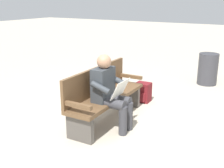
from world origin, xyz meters
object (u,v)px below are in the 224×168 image
(backpack, at_px, (143,92))
(person_seated, at_px, (109,90))
(trash_bin, at_px, (208,69))
(bench_near, at_px, (104,94))

(backpack, bearing_deg, person_seated, 2.26)
(backpack, height_order, trash_bin, trash_bin)
(backpack, xyz_separation_m, trash_bin, (-1.88, 0.82, 0.18))
(backpack, bearing_deg, trash_bin, 156.48)
(person_seated, distance_m, backpack, 1.44)
(bench_near, relative_size, person_seated, 1.54)
(person_seated, bearing_deg, backpack, -179.48)
(bench_near, distance_m, backpack, 1.20)
(backpack, distance_m, trash_bin, 2.06)
(person_seated, xyz_separation_m, backpack, (-1.37, -0.05, -0.44))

